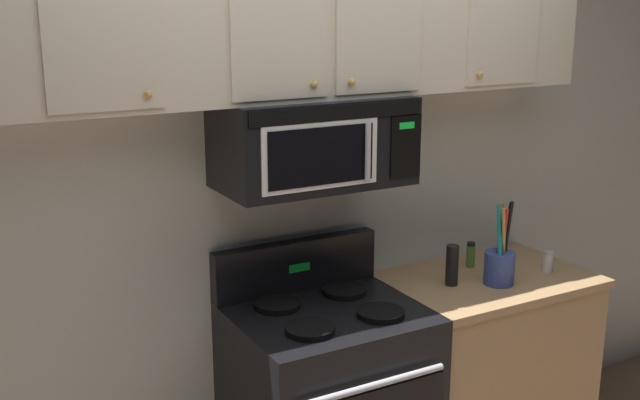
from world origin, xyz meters
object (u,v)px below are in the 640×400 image
(utensil_crock_blue, at_px, (500,263))
(over_range_microwave, at_px, (314,142))
(salt_shaker, at_px, (548,262))
(pepper_mill, at_px, (452,265))
(spice_jar, at_px, (471,255))

(utensil_crock_blue, bearing_deg, over_range_microwave, 165.28)
(over_range_microwave, relative_size, utensil_crock_blue, 1.98)
(salt_shaker, bearing_deg, pepper_mill, 170.83)
(utensil_crock_blue, bearing_deg, pepper_mill, 153.90)
(over_range_microwave, height_order, pepper_mill, over_range_microwave)
(over_range_microwave, relative_size, salt_shaker, 7.85)
(utensil_crock_blue, distance_m, pepper_mill, 0.21)
(utensil_crock_blue, xyz_separation_m, spice_jar, (0.04, 0.24, -0.04))
(salt_shaker, distance_m, pepper_mill, 0.51)
(utensil_crock_blue, relative_size, salt_shaker, 3.96)
(pepper_mill, relative_size, spice_jar, 1.50)
(spice_jar, bearing_deg, utensil_crock_blue, -98.85)
(over_range_microwave, height_order, spice_jar, over_range_microwave)
(utensil_crock_blue, relative_size, pepper_mill, 2.11)
(salt_shaker, height_order, pepper_mill, pepper_mill)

